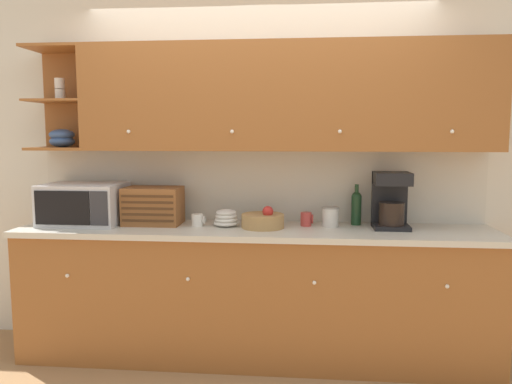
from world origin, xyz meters
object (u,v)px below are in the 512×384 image
mug (198,220)px  bowl_stack_on_counter (226,218)px  microwave (84,204)px  storage_canister (330,217)px  mug_blue_second (307,219)px  fruit_basket (263,220)px  bread_box (153,206)px  coffee_maker (391,200)px  wine_bottle (356,207)px

mug → bowl_stack_on_counter: 0.20m
microwave → storage_canister: bearing=1.9°
microwave → mug_blue_second: (1.60, 0.07, -0.10)m
bowl_stack_on_counter → fruit_basket: (0.26, -0.03, -0.00)m
mug → storage_canister: (0.93, 0.07, 0.03)m
storage_canister → microwave: bearing=-178.1°
bread_box → storage_canister: (1.26, 0.02, -0.06)m
microwave → coffee_maker: (2.17, 0.04, 0.05)m
mug → bowl_stack_on_counter: bowl_stack_on_counter is taller
bread_box → mug: size_ratio=4.29×
bowl_stack_on_counter → wine_bottle: bearing=8.9°
bread_box → bowl_stack_on_counter: (0.53, -0.03, -0.08)m
bread_box → fruit_basket: bearing=-4.5°
bowl_stack_on_counter → fruit_basket: size_ratio=0.60×
microwave → bread_box: (0.50, 0.03, -0.01)m
fruit_basket → coffee_maker: bearing=4.5°
microwave → mug: bearing=-0.9°
microwave → mug_blue_second: microwave is taller
mug_blue_second → coffee_maker: bearing=-2.8°
wine_bottle → coffee_maker: (0.22, -0.11, 0.06)m
bowl_stack_on_counter → bread_box: bearing=176.9°
mug → fruit_basket: 0.46m
bowl_stack_on_counter → mug_blue_second: (0.56, 0.06, -0.01)m
microwave → wine_bottle: bearing=4.3°
fruit_basket → mug_blue_second: 0.32m
microwave → mug_blue_second: size_ratio=5.75×
mug → bread_box: bearing=172.1°
microwave → coffee_maker: 2.17m
bread_box → wine_bottle: wine_bottle is taller
fruit_basket → coffee_maker: 0.89m
bread_box → mug_blue_second: size_ratio=4.14×
microwave → coffee_maker: size_ratio=1.42×
microwave → mug: 0.84m
bread_box → bowl_stack_on_counter: bearing=-3.1°
microwave → fruit_basket: (1.30, -0.03, -0.10)m
microwave → storage_canister: size_ratio=4.02×
fruit_basket → storage_canister: (0.47, 0.09, 0.02)m
bread_box → fruit_basket: bread_box is taller
bread_box → coffee_maker: bearing=0.2°
fruit_basket → mug_blue_second: size_ratio=3.07×
fruit_basket → mug_blue_second: fruit_basket is taller
mug_blue_second → wine_bottle: size_ratio=0.33×
wine_bottle → storage_canister: bearing=-154.5°
microwave → wine_bottle: same height
microwave → bread_box: bearing=3.8°
wine_bottle → coffee_maker: bearing=-25.7°
mug → wine_bottle: (1.12, 0.16, 0.09)m
mug_blue_second → wine_bottle: wine_bottle is taller
storage_canister → wine_bottle: wine_bottle is taller
bread_box → wine_bottle: size_ratio=1.37×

